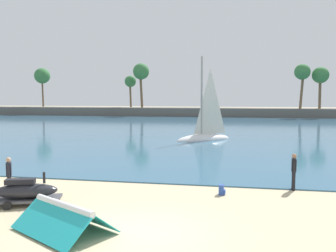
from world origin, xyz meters
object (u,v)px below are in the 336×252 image
(watercraft_on_trailer, at_px, (26,192))
(sailboat_near_shore, at_px, (205,132))
(person_at_waterline, at_px, (294,171))
(person_rigging_by_gear, at_px, (9,175))
(folded_kite, at_px, (64,213))
(backpack_near_kite, at_px, (222,190))

(watercraft_on_trailer, xyz_separation_m, sailboat_near_shore, (5.37, 21.32, 0.31))
(person_at_waterline, bearing_deg, person_rigging_by_gear, -165.42)
(person_at_waterline, bearing_deg, sailboat_near_shore, 107.17)
(person_at_waterline, relative_size, sailboat_near_shore, 0.20)
(folded_kite, relative_size, person_at_waterline, 2.17)
(folded_kite, height_order, person_at_waterline, person_at_waterline)
(watercraft_on_trailer, bearing_deg, person_rigging_by_gear, 144.02)
(person_at_waterline, distance_m, backpack_near_kite, 3.51)
(person_rigging_by_gear, bearing_deg, folded_kite, -38.18)
(watercraft_on_trailer, relative_size, backpack_near_kite, 6.32)
(watercraft_on_trailer, relative_size, person_rigging_by_gear, 1.67)
(folded_kite, xyz_separation_m, watercraft_on_trailer, (-2.76, 2.26, -0.06))
(person_rigging_by_gear, height_order, person_at_waterline, same)
(folded_kite, height_order, watercraft_on_trailer, watercraft_on_trailer)
(person_rigging_by_gear, distance_m, backpack_near_kite, 9.11)
(backpack_near_kite, bearing_deg, person_rigging_by_gear, -168.58)
(person_at_waterline, height_order, sailboat_near_shore, sailboat_near_shore)
(person_rigging_by_gear, bearing_deg, sailboat_near_shore, 71.54)
(backpack_near_kite, xyz_separation_m, sailboat_near_shore, (-2.13, 18.50, 0.62))
(sailboat_near_shore, bearing_deg, watercraft_on_trailer, -104.15)
(folded_kite, distance_m, watercraft_on_trailer, 3.57)
(person_rigging_by_gear, relative_size, sailboat_near_shore, 0.20)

